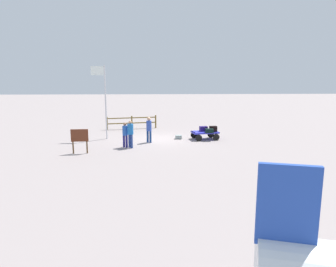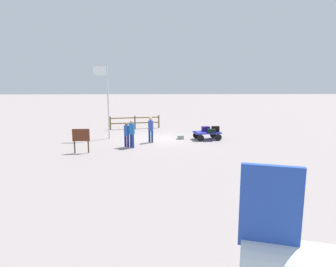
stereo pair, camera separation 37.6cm
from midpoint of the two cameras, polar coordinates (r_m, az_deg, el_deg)
ground_plane at (r=21.69m, az=-0.85°, el=-1.01°), size 120.00×120.00×0.00m
luggage_cart at (r=21.61m, az=7.69°, el=-0.04°), size 1.95×1.47×0.56m
suitcase_maroon at (r=21.66m, az=7.49°, el=0.84°), size 0.57×0.44×0.34m
suitcase_grey at (r=21.57m, az=9.27°, el=0.82°), size 0.52×0.35×0.39m
suitcase_navy at (r=21.15m, az=8.56°, el=0.47°), size 0.56×0.38×0.26m
suitcase_olive at (r=21.69m, az=2.85°, el=-0.67°), size 0.45×0.38×0.26m
worker_lead at (r=20.35m, az=-2.69°, el=1.09°), size 0.45×0.45×1.71m
worker_trailing at (r=18.90m, az=-6.17°, el=0.34°), size 0.52×0.52×1.70m
worker_supervisor at (r=19.11m, az=-7.13°, el=0.06°), size 0.43×0.43×1.55m
flagpole at (r=21.85m, az=-10.90°, el=7.03°), size 0.98×0.10×5.13m
signboard at (r=18.13m, az=-15.25°, el=-0.66°), size 0.97×0.12×1.40m
wooden_fence at (r=26.07m, az=-5.74°, el=2.27°), size 4.15×0.93×1.10m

